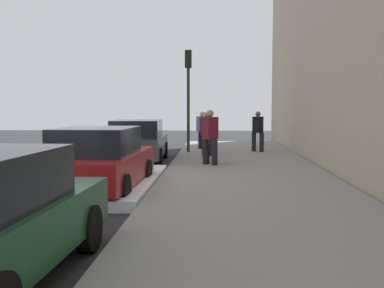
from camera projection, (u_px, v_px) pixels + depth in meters
name	position (u px, v px, depth m)	size (l,w,h in m)	color
ground_plane	(113.00, 189.00, 11.35)	(56.00, 56.00, 0.00)	#28282B
sidewalk	(252.00, 187.00, 11.19)	(28.00, 4.60, 0.15)	gray
snow_bank_curb	(144.00, 183.00, 11.53)	(5.57, 0.56, 0.22)	white
parked_car_red	(99.00, 160.00, 10.75)	(4.24, 2.01, 1.51)	black
parked_car_charcoal	(138.00, 141.00, 16.72)	(4.62, 2.03, 1.51)	black
pedestrian_burgundy_coat	(210.00, 136.00, 14.86)	(0.54, 0.53, 1.73)	black
pedestrian_grey_coat	(202.00, 129.00, 20.47)	(0.49, 0.52, 1.62)	black
pedestrian_navy_coat	(207.00, 132.00, 17.63)	(0.49, 0.52, 1.64)	black
pedestrian_black_coat	(258.00, 130.00, 19.26)	(0.52, 0.48, 1.64)	black
traffic_light_pole	(188.00, 83.00, 18.96)	(0.35, 0.26, 4.07)	#2D2D19
rolling_suitcase	(206.00, 153.00, 15.35)	(0.34, 0.22, 1.00)	#191E38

